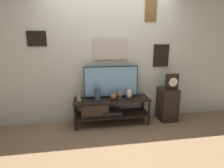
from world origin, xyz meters
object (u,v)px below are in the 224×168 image
object	(u,v)px
television	(111,82)
vase_tall_ceramic	(98,94)
vase_round_glass	(113,96)
vase_slim_bronze	(79,96)
vase_urn_stoneware	(129,94)
decorative_bust	(120,95)
mantel_clock	(172,82)

from	to	relation	value
television	vase_tall_ceramic	xyz separation A→B (m)	(-0.28, -0.14, -0.20)
vase_round_glass	vase_slim_bronze	bearing A→B (deg)	176.91
vase_round_glass	vase_urn_stoneware	xyz separation A→B (m)	(0.31, 0.01, 0.03)
vase_urn_stoneware	decorative_bust	bearing A→B (deg)	-174.12
decorative_bust	mantel_clock	distance (m)	1.09
vase_round_glass	vase_slim_bronze	distance (m)	0.64
vase_urn_stoneware	mantel_clock	xyz separation A→B (m)	(0.88, 0.03, 0.20)
decorative_bust	mantel_clock	world-z (taller)	mantel_clock
vase_urn_stoneware	vase_slim_bronze	xyz separation A→B (m)	(-0.95, 0.03, 0.00)
vase_tall_ceramic	mantel_clock	distance (m)	1.50
vase_slim_bronze	mantel_clock	world-z (taller)	mantel_clock
mantel_clock	vase_round_glass	bearing A→B (deg)	-178.17
vase_urn_stoneware	vase_tall_ceramic	distance (m)	0.61
vase_slim_bronze	vase_tall_ceramic	size ratio (longest dim) A/B	0.82
decorative_bust	vase_tall_ceramic	bearing A→B (deg)	178.19
mantel_clock	vase_urn_stoneware	bearing A→B (deg)	-178.09
decorative_bust	vase_slim_bronze	bearing A→B (deg)	176.67
vase_round_glass	vase_tall_ceramic	xyz separation A→B (m)	(-0.30, 0.00, 0.05)
television	decorative_bust	bearing A→B (deg)	-47.53
vase_slim_bronze	mantel_clock	bearing A→B (deg)	0.11
vase_urn_stoneware	vase_tall_ceramic	world-z (taller)	vase_tall_ceramic
vase_round_glass	vase_tall_ceramic	world-z (taller)	vase_tall_ceramic
vase_round_glass	television	bearing A→B (deg)	95.22
television	mantel_clock	bearing A→B (deg)	-5.07
vase_round_glass	vase_tall_ceramic	bearing A→B (deg)	179.37
mantel_clock	vase_tall_ceramic	bearing A→B (deg)	-178.66
television	vase_urn_stoneware	world-z (taller)	television
vase_urn_stoneware	vase_round_glass	bearing A→B (deg)	-178.42
television	vase_round_glass	world-z (taller)	television
vase_slim_bronze	decorative_bust	world-z (taller)	vase_slim_bronze
television	mantel_clock	size ratio (longest dim) A/B	3.40
decorative_bust	vase_urn_stoneware	bearing A→B (deg)	5.88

